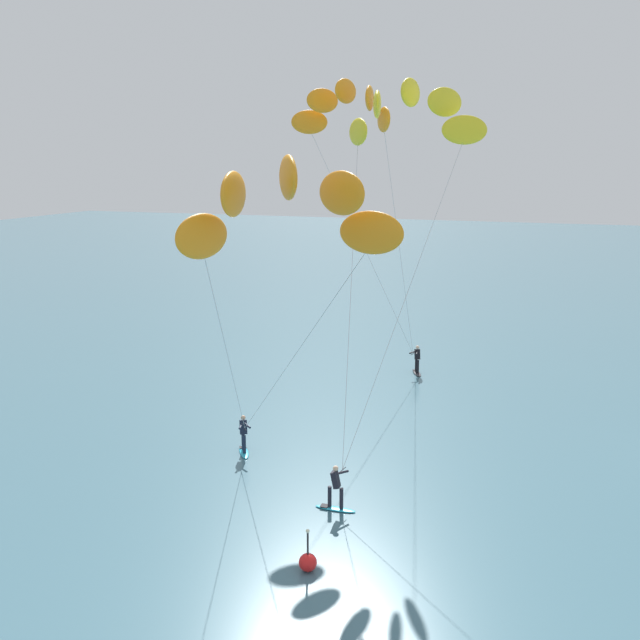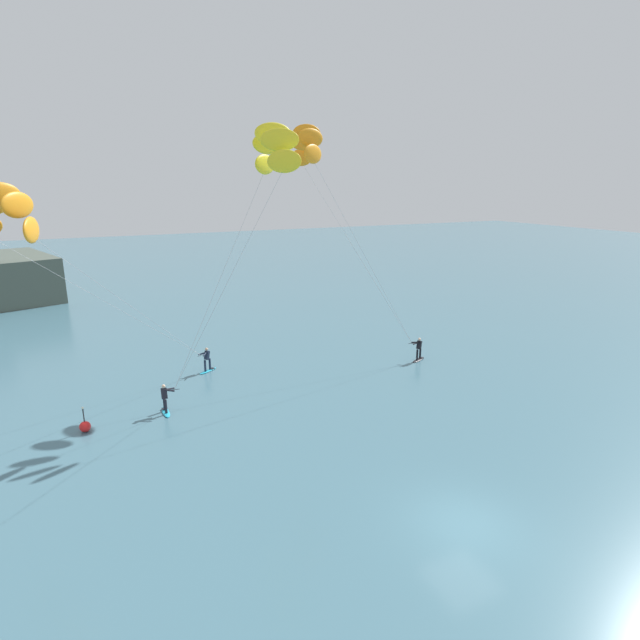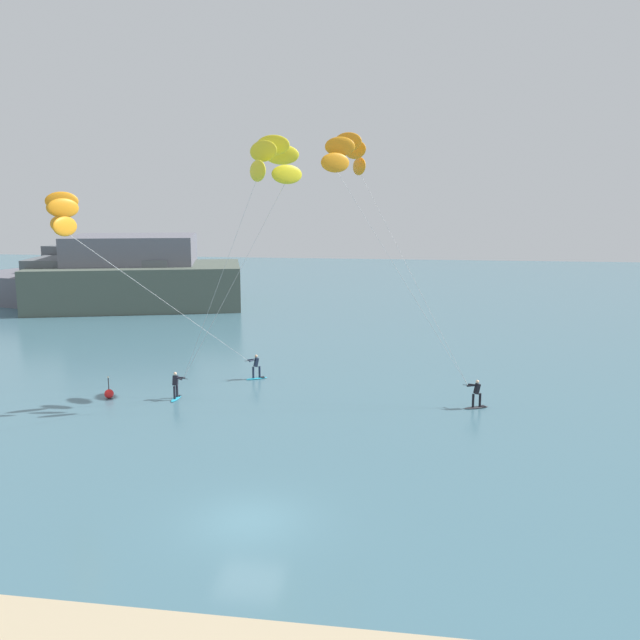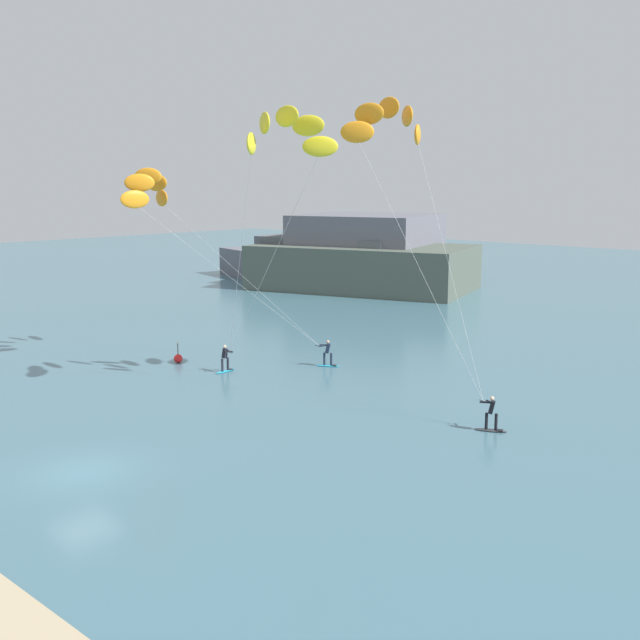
% 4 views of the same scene
% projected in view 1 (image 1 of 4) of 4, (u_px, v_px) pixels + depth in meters
% --- Properties ---
extents(kitesurfer_nearshore, '(9.89, 5.26, 15.79)m').
position_uv_depth(kitesurfer_nearshore, '(349.00, 120.00, 33.83)').
color(kitesurfer_nearshore, '#333338').
rests_on(kitesurfer_nearshore, ground).
extents(kitesurfer_mid_water, '(12.62, 9.37, 12.36)m').
position_uv_depth(kitesurfer_mid_water, '(285.00, 222.00, 18.57)').
color(kitesurfer_mid_water, '#23ADD1').
rests_on(kitesurfer_mid_water, ground).
extents(kitesurfer_far_out, '(7.75, 6.00, 15.33)m').
position_uv_depth(kitesurfer_far_out, '(407.00, 125.00, 28.84)').
color(kitesurfer_far_out, '#23ADD1').
rests_on(kitesurfer_far_out, ground).
extents(marker_buoy, '(0.56, 0.56, 1.38)m').
position_uv_depth(marker_buoy, '(308.00, 562.00, 22.38)').
color(marker_buoy, red).
rests_on(marker_buoy, ground).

